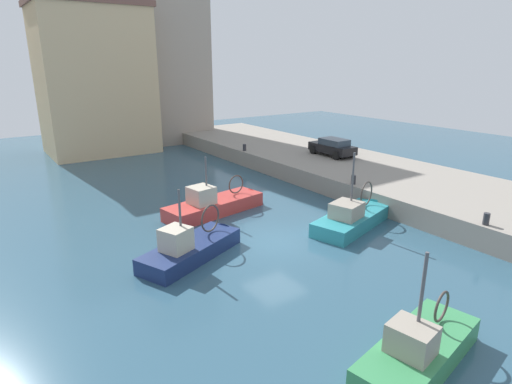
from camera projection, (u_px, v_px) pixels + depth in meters
water_surface at (275, 242)px, 20.18m from camera, size 80.00×80.00×0.00m
quay_wall at (423, 190)px, 26.23m from camera, size 9.00×56.00×1.20m
fishing_boat_navy at (196, 252)px, 18.81m from camera, size 6.00×3.81×4.07m
fishing_boat_red at (219, 210)px, 24.22m from camera, size 6.91×2.84×4.17m
fishing_boat_green at (422, 356)px, 12.20m from camera, size 5.76×2.60×4.37m
fishing_boat_teal at (355, 222)px, 22.28m from camera, size 6.40×3.45×4.85m
parked_car_black at (333, 147)px, 32.82m from camera, size 1.90×3.90×1.35m
mooring_bollard_south at (486, 219)px, 19.00m from camera, size 0.28×0.28×0.55m
mooring_bollard_mid at (353, 180)px, 25.30m from camera, size 0.28×0.28×0.55m
mooring_bollard_north at (244, 147)px, 34.74m from camera, size 0.28×0.28×0.55m
waterfront_building_west at (95, 80)px, 38.47m from camera, size 9.68×7.36×13.27m
waterfront_building_west_mid at (161, 35)px, 43.51m from camera, size 7.92×7.93×21.68m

